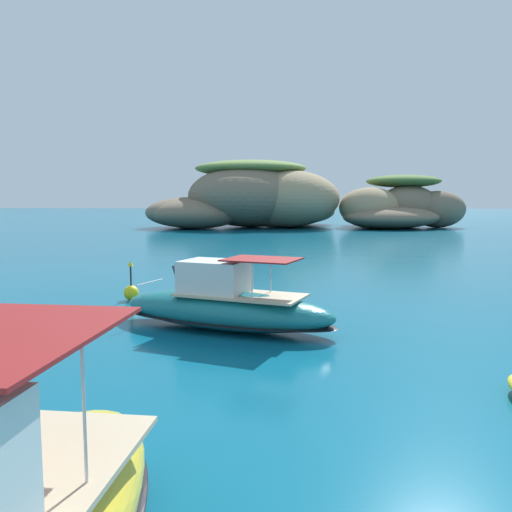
{
  "coord_description": "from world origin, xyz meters",
  "views": [
    {
      "loc": [
        3.57,
        -3.17,
        3.77
      ],
      "look_at": [
        2.22,
        21.02,
        1.12
      ],
      "focal_mm": 36.98,
      "sensor_mm": 36.0,
      "label": 1
    }
  ],
  "objects_px": {
    "islet_large": "(257,200)",
    "islet_small": "(394,207)",
    "channel_buoy": "(131,291)",
    "motorboat_teal": "(224,306)"
  },
  "relations": [
    {
      "from": "islet_small",
      "to": "channel_buoy",
      "type": "xyz_separation_m",
      "value": [
        -20.01,
        -51.63,
        -2.28
      ]
    },
    {
      "from": "motorboat_teal",
      "to": "channel_buoy",
      "type": "relative_size",
      "value": 4.72
    },
    {
      "from": "islet_large",
      "to": "motorboat_teal",
      "type": "bearing_deg",
      "value": -87.92
    },
    {
      "from": "islet_small",
      "to": "islet_large",
      "type": "bearing_deg",
      "value": -179.06
    },
    {
      "from": "islet_large",
      "to": "islet_small",
      "type": "xyz_separation_m",
      "value": [
        18.07,
        0.3,
        -0.96
      ]
    },
    {
      "from": "islet_large",
      "to": "islet_small",
      "type": "height_order",
      "value": "islet_large"
    },
    {
      "from": "islet_large",
      "to": "motorboat_teal",
      "type": "distance_m",
      "value": 55.55
    },
    {
      "from": "motorboat_teal",
      "to": "channel_buoy",
      "type": "bearing_deg",
      "value": 133.98
    },
    {
      "from": "motorboat_teal",
      "to": "islet_large",
      "type": "bearing_deg",
      "value": 92.08
    },
    {
      "from": "islet_small",
      "to": "channel_buoy",
      "type": "distance_m",
      "value": 55.42
    }
  ]
}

